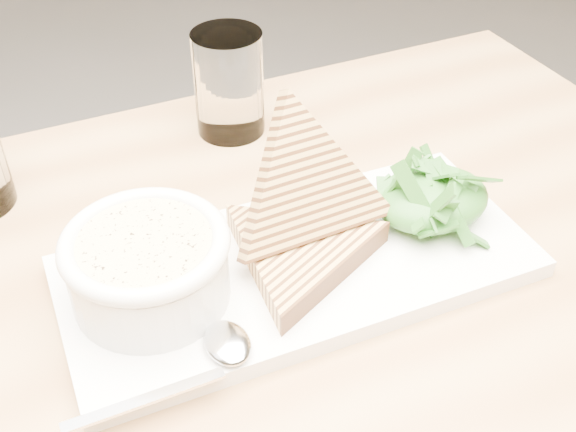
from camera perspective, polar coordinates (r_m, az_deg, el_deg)
name	(u,v)px	position (r m, az deg, el deg)	size (l,w,h in m)	color
table_top	(182,384)	(0.58, -8.40, -12.99)	(1.16, 0.77, 0.04)	#A47A49
table_leg_br	(435,262)	(1.24, 11.52, -3.62)	(0.06, 0.06, 0.70)	#A47A49
platter	(298,266)	(0.62, 0.81, -4.01)	(0.40, 0.18, 0.02)	white
soup_bowl	(149,273)	(0.58, -10.90, -4.47)	(0.13, 0.13, 0.05)	white
soup	(145,245)	(0.56, -11.26, -2.26)	(0.11, 0.11, 0.01)	beige
bowl_rim	(144,243)	(0.56, -11.29, -2.10)	(0.13, 0.13, 0.01)	white
sandwich_flat	(299,254)	(0.61, 0.87, -3.01)	(0.17, 0.17, 0.02)	tan
sandwich_lean	(307,189)	(0.61, 1.54, 2.17)	(0.17, 0.17, 0.09)	tan
salad_base	(432,199)	(0.66, 11.33, 1.32)	(0.11, 0.08, 0.04)	#1F4918
arugula_pile	(433,193)	(0.66, 11.40, 1.76)	(0.11, 0.10, 0.05)	#317421
spoon_bowl	(228,343)	(0.55, -4.80, -9.95)	(0.03, 0.05, 0.01)	silver
spoon_handle	(145,400)	(0.53, -11.23, -14.06)	(0.12, 0.01, 0.00)	silver
glass_far	(229,83)	(0.79, -4.70, 10.40)	(0.08, 0.08, 0.11)	white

